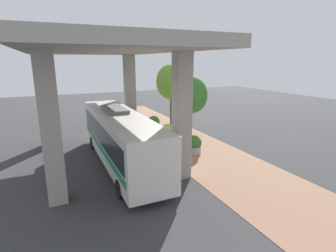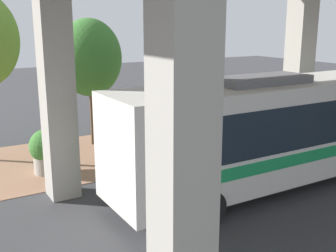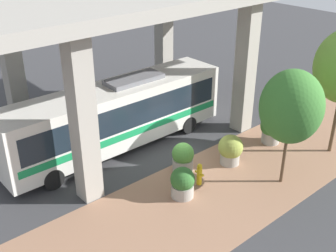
{
  "view_description": "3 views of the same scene",
  "coord_description": "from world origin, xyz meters",
  "px_view_note": "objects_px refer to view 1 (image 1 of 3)",
  "views": [
    {
      "loc": [
        7.48,
        18.33,
        6.96
      ],
      "look_at": [
        -0.54,
        1.0,
        2.14
      ],
      "focal_mm": 28.0,
      "sensor_mm": 36.0,
      "label": 1
    },
    {
      "loc": [
        12.99,
        -8.69,
        5.36
      ],
      "look_at": [
        -0.73,
        -0.54,
        1.42
      ],
      "focal_mm": 45.0,
      "sensor_mm": 36.0,
      "label": 2
    },
    {
      "loc": [
        -13.55,
        12.69,
        11.31
      ],
      "look_at": [
        -0.32,
        1.24,
        2.54
      ],
      "focal_mm": 45.0,
      "sensor_mm": 36.0,
      "label": 3
    }
  ],
  "objects_px": {
    "fire_hydrant": "(185,143)",
    "planter_front": "(194,145)",
    "street_tree_near": "(171,82)",
    "bus": "(120,136)",
    "street_tree_far": "(192,95)",
    "planter_middle": "(168,133)",
    "planter_back": "(167,142)",
    "planter_extra": "(154,124)"
  },
  "relations": [
    {
      "from": "planter_front",
      "to": "planter_extra",
      "type": "distance_m",
      "value": 7.1
    },
    {
      "from": "bus",
      "to": "planter_extra",
      "type": "bearing_deg",
      "value": -127.05
    },
    {
      "from": "planter_front",
      "to": "fire_hydrant",
      "type": "bearing_deg",
      "value": -81.98
    },
    {
      "from": "fire_hydrant",
      "to": "street_tree_near",
      "type": "bearing_deg",
      "value": -107.4
    },
    {
      "from": "fire_hydrant",
      "to": "planter_front",
      "type": "height_order",
      "value": "planter_front"
    },
    {
      "from": "street_tree_near",
      "to": "planter_back",
      "type": "bearing_deg",
      "value": 62.71
    },
    {
      "from": "bus",
      "to": "planter_extra",
      "type": "height_order",
      "value": "bus"
    },
    {
      "from": "bus",
      "to": "planter_front",
      "type": "bearing_deg",
      "value": 176.23
    },
    {
      "from": "bus",
      "to": "planter_back",
      "type": "relative_size",
      "value": 8.41
    },
    {
      "from": "bus",
      "to": "fire_hydrant",
      "type": "xyz_separation_m",
      "value": [
        -5.39,
        -0.86,
        -1.47
      ]
    },
    {
      "from": "planter_back",
      "to": "planter_extra",
      "type": "bearing_deg",
      "value": -100.79
    },
    {
      "from": "street_tree_near",
      "to": "fire_hydrant",
      "type": "bearing_deg",
      "value": 72.6
    },
    {
      "from": "planter_middle",
      "to": "street_tree_far",
      "type": "distance_m",
      "value": 4.13
    },
    {
      "from": "planter_middle",
      "to": "bus",
      "type": "bearing_deg",
      "value": 33.36
    },
    {
      "from": "fire_hydrant",
      "to": "planter_front",
      "type": "bearing_deg",
      "value": 98.02
    },
    {
      "from": "fire_hydrant",
      "to": "street_tree_near",
      "type": "xyz_separation_m",
      "value": [
        -2.35,
        -7.49,
        4.16
      ]
    },
    {
      "from": "planter_front",
      "to": "street_tree_near",
      "type": "height_order",
      "value": "street_tree_near"
    },
    {
      "from": "planter_extra",
      "to": "fire_hydrant",
      "type": "bearing_deg",
      "value": 93.16
    },
    {
      "from": "fire_hydrant",
      "to": "planter_back",
      "type": "xyz_separation_m",
      "value": [
        1.39,
        -0.24,
        0.17
      ]
    },
    {
      "from": "fire_hydrant",
      "to": "planter_middle",
      "type": "bearing_deg",
      "value": -82.79
    },
    {
      "from": "fire_hydrant",
      "to": "street_tree_far",
      "type": "xyz_separation_m",
      "value": [
        -2.38,
        -3.09,
        3.31
      ]
    },
    {
      "from": "bus",
      "to": "fire_hydrant",
      "type": "distance_m",
      "value": 5.65
    },
    {
      "from": "bus",
      "to": "planter_middle",
      "type": "height_order",
      "value": "bus"
    },
    {
      "from": "bus",
      "to": "fire_hydrant",
      "type": "relative_size",
      "value": 11.25
    },
    {
      "from": "planter_front",
      "to": "street_tree_far",
      "type": "xyz_separation_m",
      "value": [
        -2.21,
        -4.32,
        3.16
      ]
    },
    {
      "from": "fire_hydrant",
      "to": "planter_middle",
      "type": "height_order",
      "value": "planter_middle"
    },
    {
      "from": "fire_hydrant",
      "to": "planter_back",
      "type": "bearing_deg",
      "value": -9.79
    },
    {
      "from": "fire_hydrant",
      "to": "planter_front",
      "type": "distance_m",
      "value": 1.25
    },
    {
      "from": "planter_middle",
      "to": "street_tree_far",
      "type": "xyz_separation_m",
      "value": [
        -2.69,
        -0.61,
        3.07
      ]
    },
    {
      "from": "bus",
      "to": "planter_middle",
      "type": "bearing_deg",
      "value": -146.64
    },
    {
      "from": "planter_middle",
      "to": "street_tree_near",
      "type": "height_order",
      "value": "street_tree_near"
    },
    {
      "from": "planter_front",
      "to": "planter_back",
      "type": "relative_size",
      "value": 0.98
    },
    {
      "from": "fire_hydrant",
      "to": "planter_back",
      "type": "relative_size",
      "value": 0.75
    },
    {
      "from": "bus",
      "to": "street_tree_near",
      "type": "height_order",
      "value": "street_tree_near"
    },
    {
      "from": "planter_front",
      "to": "street_tree_far",
      "type": "distance_m",
      "value": 5.79
    },
    {
      "from": "street_tree_near",
      "to": "street_tree_far",
      "type": "distance_m",
      "value": 4.48
    },
    {
      "from": "street_tree_near",
      "to": "planter_extra",
      "type": "bearing_deg",
      "value": 31.53
    },
    {
      "from": "planter_middle",
      "to": "planter_back",
      "type": "relative_size",
      "value": 1.06
    },
    {
      "from": "planter_middle",
      "to": "planter_back",
      "type": "xyz_separation_m",
      "value": [
        1.08,
        2.24,
        -0.07
      ]
    },
    {
      "from": "planter_back",
      "to": "street_tree_near",
      "type": "relative_size",
      "value": 0.23
    },
    {
      "from": "planter_back",
      "to": "street_tree_near",
      "type": "height_order",
      "value": "street_tree_near"
    },
    {
      "from": "fire_hydrant",
      "to": "planter_back",
      "type": "distance_m",
      "value": 1.42
    }
  ]
}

